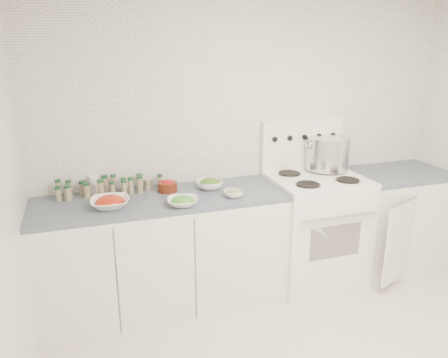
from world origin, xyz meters
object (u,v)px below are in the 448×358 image
stock_pot (327,152)px  bowl_snowpea (183,201)px  bowl_tomato (110,202)px  stove (314,226)px

stock_pot → bowl_snowpea: stock_pot is taller
bowl_snowpea → stock_pot: bearing=15.1°
stock_pot → bowl_tomato: size_ratio=1.32×
stove → bowl_tomato: 1.73m
bowl_tomato → stock_pot: bearing=7.6°
stock_pot → bowl_snowpea: 1.43m
stock_pot → bowl_tomato: 1.88m
stove → bowl_tomato: stove is taller
bowl_tomato → bowl_snowpea: bearing=-14.2°
stove → stock_pot: bearing=41.6°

